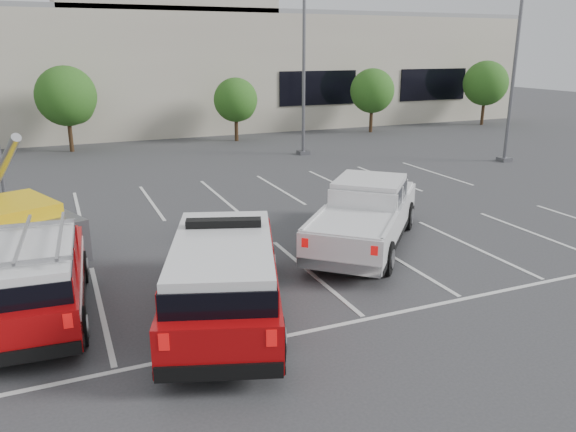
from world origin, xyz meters
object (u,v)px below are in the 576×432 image
at_px(convention_building, 133,62).
at_px(tree_far_right, 486,85).
at_px(white_pickup, 365,220).
at_px(tree_mid_left, 68,98).
at_px(light_pole_mid, 304,59).
at_px(tree_mid_right, 237,101).
at_px(tree_right, 373,92).
at_px(ladder_suv, 32,284).
at_px(utility_rig, 15,232).
at_px(light_pole_right, 515,60).
at_px(fire_chief_suv, 225,282).

distance_m(convention_building, tree_far_right, 26.83).
bearing_deg(white_pickup, tree_mid_left, 151.57).
bearing_deg(light_pole_mid, convention_building, 113.26).
distance_m(convention_building, white_pickup, 30.75).
xyz_separation_m(tree_mid_right, tree_right, (10.00, 0.00, 0.27)).
relative_size(tree_mid_right, white_pickup, 0.64).
xyz_separation_m(light_pole_mid, ladder_suv, (-13.76, -15.94, -4.35)).
height_order(convention_building, tree_mid_right, convention_building).
distance_m(convention_building, utility_rig, 28.59).
xyz_separation_m(white_pickup, ladder_suv, (-9.22, -1.39, 0.05)).
bearing_deg(tree_mid_left, tree_mid_right, -0.00).
height_order(light_pole_mid, utility_rig, light_pole_mid).
distance_m(light_pole_right, fire_chief_suv, 22.56).
bearing_deg(light_pole_mid, fire_chief_suv, -119.29).
bearing_deg(ladder_suv, light_pole_mid, 53.16).
xyz_separation_m(tree_far_right, fire_chief_suv, (-27.96, -23.64, -2.15)).
bearing_deg(convention_building, light_pole_mid, -66.74).
height_order(tree_right, light_pole_right, light_pole_right).
bearing_deg(fire_chief_suv, tree_right, 71.44).
relative_size(light_pole_mid, utility_rig, 2.03).
xyz_separation_m(light_pole_mid, fire_chief_suv, (-9.87, -17.59, -4.30)).
distance_m(light_pole_mid, fire_chief_suv, 20.62).
relative_size(convention_building, utility_rig, 11.92).
relative_size(tree_mid_right, tree_far_right, 0.82).
height_order(tree_far_right, ladder_suv, tree_far_right).
relative_size(light_pole_mid, white_pickup, 1.64).
bearing_deg(tree_far_right, tree_mid_right, -180.00).
distance_m(tree_right, fire_chief_suv, 29.75).
relative_size(light_pole_right, utility_rig, 2.03).
distance_m(white_pickup, ladder_suv, 9.32).
relative_size(tree_right, white_pickup, 0.71).
bearing_deg(tree_far_right, tree_right, -180.00).
bearing_deg(tree_mid_left, white_pickup, -70.32).
bearing_deg(fire_chief_suv, convention_building, 103.46).
bearing_deg(utility_rig, fire_chief_suv, -76.21).
relative_size(tree_far_right, ladder_suv, 0.90).
height_order(convention_building, tree_mid_left, convention_building).
xyz_separation_m(tree_mid_left, tree_mid_right, (10.00, -0.00, -0.54)).
relative_size(convention_building, white_pickup, 9.58).
bearing_deg(tree_right, fire_chief_suv, -127.23).
distance_m(tree_mid_left, utility_rig, 17.80).
distance_m(fire_chief_suv, ladder_suv, 4.23).
bearing_deg(convention_building, tree_mid_left, -117.40).
bearing_deg(convention_building, tree_right, -33.37).
relative_size(tree_mid_right, light_pole_right, 0.39).
bearing_deg(tree_right, utility_rig, -141.99).
relative_size(tree_mid_left, tree_far_right, 1.00).
distance_m(tree_far_right, light_pole_mid, 19.19).
distance_m(convention_building, fire_chief_suv, 33.81).
bearing_deg(ladder_suv, tree_far_right, 38.58).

